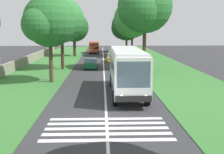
{
  "coord_description": "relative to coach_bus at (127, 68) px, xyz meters",
  "views": [
    {
      "loc": [
        -17.96,
        0.26,
        5.43
      ],
      "look_at": [
        6.2,
        -0.54,
        1.6
      ],
      "focal_mm": 49.35,
      "sensor_mm": 36.0,
      "label": 1
    }
  ],
  "objects": [
    {
      "name": "grass_verge_right",
      "position": [
        7.77,
        -6.4,
        -2.13
      ],
      "size": [
        120.0,
        8.0,
        0.04
      ],
      "primitive_type": "cube",
      "color": "#387533",
      "rests_on": "ground"
    },
    {
      "name": "zebra_crossing",
      "position": [
        -8.97,
        1.8,
        -2.14
      ],
      "size": [
        4.05,
        6.8,
        0.01
      ],
      "color": "silver",
      "rests_on": "ground"
    },
    {
      "name": "coach_bus",
      "position": [
        0.0,
        0.0,
        0.0
      ],
      "size": [
        11.16,
        2.62,
        3.73
      ],
      "color": "white",
      "rests_on": "ground"
    },
    {
      "name": "centre_line",
      "position": [
        7.77,
        1.8,
        -2.14
      ],
      "size": [
        110.0,
        0.16,
        0.01
      ],
      "primitive_type": "cube",
      "color": "silver",
      "rests_on": "ground"
    },
    {
      "name": "trailing_car_1",
      "position": [
        24.85,
        0.3,
        -1.48
      ],
      "size": [
        4.3,
        1.78,
        1.43
      ],
      "color": "gold",
      "rests_on": "ground"
    },
    {
      "name": "grass_verge_left",
      "position": [
        7.77,
        10.0,
        -2.13
      ],
      "size": [
        120.0,
        8.0,
        0.04
      ],
      "primitive_type": "cube",
      "color": "#387533",
      "rests_on": "ground"
    },
    {
      "name": "trailing_minibus_0",
      "position": [
        42.85,
        3.71,
        -0.6
      ],
      "size": [
        6.0,
        2.14,
        2.53
      ],
      "color": "#CC4C33",
      "rests_on": "ground"
    },
    {
      "name": "utility_pole",
      "position": [
        6.76,
        7.32,
        1.94
      ],
      "size": [
        0.24,
        1.4,
        7.81
      ],
      "color": "#473828",
      "rests_on": "grass_verge_left"
    },
    {
      "name": "roadside_tree_right_1",
      "position": [
        45.78,
        -3.38,
        3.71
      ],
      "size": [
        8.54,
        7.0,
        9.45
      ],
      "color": "#4C3826",
      "rests_on": "grass_verge_right"
    },
    {
      "name": "roadside_tree_left_0",
      "position": [
        16.13,
        7.48,
        4.18
      ],
      "size": [
        7.52,
        5.98,
        9.47
      ],
      "color": "#3D2D1E",
      "rests_on": "grass_verge_left"
    },
    {
      "name": "roadside_tree_left_1",
      "position": [
        5.76,
        7.33,
        3.9
      ],
      "size": [
        6.12,
        5.23,
        8.75
      ],
      "color": "#4C3826",
      "rests_on": "grass_verge_left"
    },
    {
      "name": "ground",
      "position": [
        -7.23,
        1.8,
        -2.15
      ],
      "size": [
        160.0,
        160.0,
        0.0
      ],
      "primitive_type": "plane",
      "color": "#333335"
    },
    {
      "name": "roadside_tree_left_3",
      "position": [
        35.57,
        7.54,
        3.35
      ],
      "size": [
        6.41,
        5.63,
        8.41
      ],
      "color": "#3D2D1E",
      "rests_on": "grass_verge_left"
    },
    {
      "name": "trailing_car_2",
      "position": [
        32.7,
        -0.07,
        -1.48
      ],
      "size": [
        4.3,
        1.78,
        1.43
      ],
      "color": "gold",
      "rests_on": "ground"
    },
    {
      "name": "roadside_tree_right_0",
      "position": [
        34.83,
        -3.61,
        4.8
      ],
      "size": [
        8.67,
        7.15,
        10.69
      ],
      "color": "#3D2D1E",
      "rests_on": "grass_verge_right"
    },
    {
      "name": "trailing_car_0",
      "position": [
        16.8,
        3.6,
        -1.48
      ],
      "size": [
        4.3,
        1.78,
        1.43
      ],
      "color": "#145933",
      "rests_on": "ground"
    },
    {
      "name": "roadside_wall",
      "position": [
        12.77,
        13.4,
        -1.47
      ],
      "size": [
        70.0,
        0.4,
        1.28
      ],
      "primitive_type": "cube",
      "color": "gray",
      "rests_on": "grass_verge_left"
    },
    {
      "name": "roadside_tree_right_2",
      "position": [
        16.06,
        -3.4,
        6.01
      ],
      "size": [
        8.94,
        7.37,
        11.97
      ],
      "color": "#4C3826",
      "rests_on": "grass_verge_right"
    }
  ]
}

